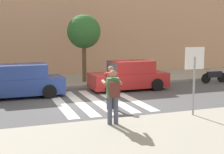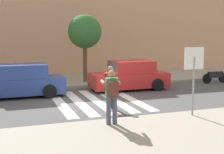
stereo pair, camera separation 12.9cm
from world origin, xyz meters
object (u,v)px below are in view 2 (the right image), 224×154
(photographer_with_backpack, at_px, (112,92))
(parked_car_blue, at_px, (21,81))
(street_tree_center, at_px, (85,32))
(stop_sign, at_px, (194,66))
(motorcycle, at_px, (215,76))
(parked_car_red, at_px, (130,76))
(pedestrian_crossing, at_px, (111,85))

(photographer_with_backpack, bearing_deg, parked_car_blue, 111.19)
(parked_car_blue, distance_m, street_tree_center, 5.17)
(stop_sign, distance_m, motorcycle, 8.76)
(street_tree_center, bearing_deg, parked_car_blue, -145.78)
(stop_sign, xyz_separation_m, photographer_with_backpack, (-3.05, -0.14, -0.70))
(stop_sign, height_order, parked_car_blue, stop_sign)
(photographer_with_backpack, height_order, parked_car_blue, photographer_with_backpack)
(stop_sign, distance_m, parked_car_blue, 8.22)
(parked_car_red, bearing_deg, stop_sign, -91.32)
(photographer_with_backpack, xyz_separation_m, parked_car_red, (3.19, 6.18, -0.44))
(motorcycle, xyz_separation_m, street_tree_center, (-7.49, 2.30, 2.64))
(photographer_with_backpack, xyz_separation_m, pedestrian_crossing, (0.80, 2.42, -0.19))
(stop_sign, height_order, pedestrian_crossing, stop_sign)
(stop_sign, height_order, photographer_with_backpack, stop_sign)
(motorcycle, bearing_deg, parked_car_red, -177.00)
(parked_car_blue, height_order, street_tree_center, street_tree_center)
(photographer_with_backpack, height_order, motorcycle, photographer_with_backpack)
(parked_car_blue, bearing_deg, parked_car_red, 0.00)
(parked_car_blue, height_order, parked_car_red, same)
(photographer_with_backpack, distance_m, motorcycle, 11.05)
(stop_sign, relative_size, motorcycle, 1.35)
(parked_car_blue, xyz_separation_m, parked_car_red, (5.59, 0.00, 0.00))
(pedestrian_crossing, xyz_separation_m, street_tree_center, (0.62, 6.35, 2.08))
(photographer_with_backpack, bearing_deg, street_tree_center, 80.79)
(pedestrian_crossing, bearing_deg, parked_car_red, 57.55)
(stop_sign, xyz_separation_m, motorcycle, (5.86, 6.35, -1.46))
(stop_sign, height_order, motorcycle, stop_sign)
(pedestrian_crossing, distance_m, parked_car_blue, 4.94)
(parked_car_blue, bearing_deg, pedestrian_crossing, -49.61)
(motorcycle, bearing_deg, street_tree_center, 162.95)
(parked_car_blue, bearing_deg, photographer_with_backpack, -68.81)
(photographer_with_backpack, relative_size, parked_car_red, 0.42)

